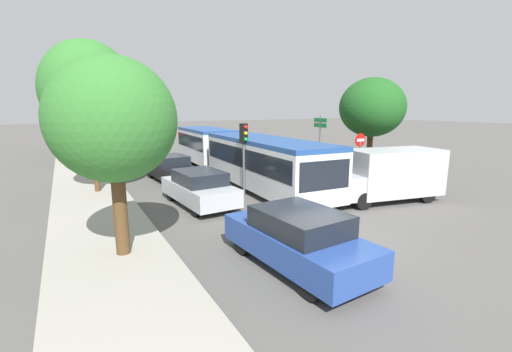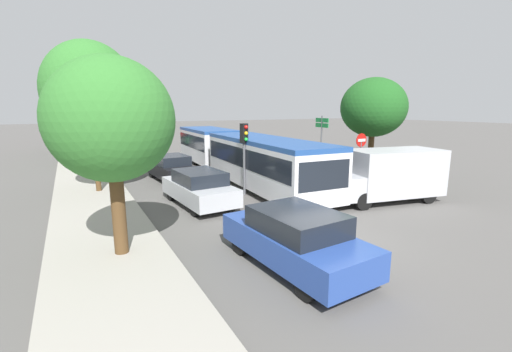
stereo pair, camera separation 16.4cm
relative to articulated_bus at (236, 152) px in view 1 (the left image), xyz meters
name	(u,v)px [view 1 (the left image)]	position (x,y,z in m)	size (l,w,h in m)	color
ground_plane	(329,242)	(-2.01, -10.79, -1.51)	(200.00, 200.00, 0.00)	#565451
kerb_strip_left	(79,160)	(-8.11, 11.60, -1.44)	(3.20, 54.76, 0.14)	#9E998E
articulated_bus	(236,152)	(0.00, 0.00, 0.00)	(3.58, 17.71, 2.61)	silver
city_bus_rear	(104,127)	(-3.90, 33.98, -0.05)	(3.23, 11.83, 2.52)	red
queued_car_blue	(298,238)	(-3.88, -11.68, -0.73)	(2.19, 4.56, 1.54)	#284799
queued_car_silver	(199,188)	(-4.11, -4.92, -0.74)	(2.13, 4.46, 1.51)	#B7BABF
queued_car_black	(170,168)	(-3.79, 0.82, -0.77)	(2.06, 4.30, 1.46)	black
queued_car_navy	(143,155)	(-3.99, 7.41, -0.78)	(2.03, 4.24, 1.44)	navy
queued_car_white	(130,146)	(-3.79, 14.12, -0.81)	(1.96, 4.09, 1.38)	white
queued_car_green	(117,140)	(-4.14, 20.32, -0.78)	(2.04, 4.25, 1.44)	#236638
white_van	(389,174)	(3.51, -8.35, -0.27)	(5.28, 2.87, 2.31)	#B7BABF
traffic_light	(244,143)	(-1.62, -4.27, 0.99)	(0.37, 0.39, 3.40)	#56595E
no_entry_sign	(360,151)	(4.44, -5.66, 0.37)	(0.70, 0.08, 2.82)	#56595E
direction_sign_post	(320,131)	(6.21, -0.30, 1.05)	(0.16, 1.40, 3.60)	#56595E
tree_left_near	(113,121)	(-7.78, -8.90, 2.27)	(3.25, 3.25, 5.43)	#51381E
tree_left_mid	(89,90)	(-7.75, -0.62, 3.38)	(4.13, 4.13, 7.13)	#51381E
tree_left_far	(84,109)	(-7.45, 10.23, 2.51)	(4.13, 4.13, 6.30)	#51381E
tree_left_distant	(72,101)	(-7.99, 18.51, 3.28)	(4.56, 4.56, 7.03)	#51381E
tree_right_near	(371,109)	(5.99, -4.81, 2.53)	(3.54, 3.54, 5.74)	#51381E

